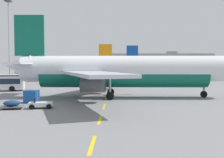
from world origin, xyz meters
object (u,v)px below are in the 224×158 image
(apron_light_mast_near, at_px, (9,31))
(airliner_mid_left, at_px, (65,69))
(airliner_foreground, at_px, (120,71))
(uld_cargo_container, at_px, (32,96))
(airliner_far_center, at_px, (167,67))

(apron_light_mast_near, bearing_deg, airliner_mid_left, 0.81)
(airliner_foreground, height_order, apron_light_mast_near, apron_light_mast_near)
(airliner_mid_left, relative_size, uld_cargo_container, 18.74)
(airliner_foreground, xyz_separation_m, uld_cargo_container, (-11.41, -5.69, -3.15))
(uld_cargo_container, relative_size, apron_light_mast_near, 0.07)
(airliner_foreground, bearing_deg, airliner_far_center, 73.48)
(uld_cargo_container, bearing_deg, airliner_far_center, 66.44)
(airliner_foreground, relative_size, airliner_far_center, 0.99)
(airliner_far_center, bearing_deg, airliner_mid_left, -144.82)
(uld_cargo_container, distance_m, apron_light_mast_near, 51.48)
(airliner_mid_left, height_order, airliner_far_center, airliner_far_center)
(airliner_mid_left, height_order, uld_cargo_container, airliner_mid_left)
(airliner_foreground, xyz_separation_m, apron_light_mast_near, (-32.49, 39.08, 11.02))
(airliner_mid_left, height_order, apron_light_mast_near, apron_light_mast_near)
(uld_cargo_container, height_order, apron_light_mast_near, apron_light_mast_near)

